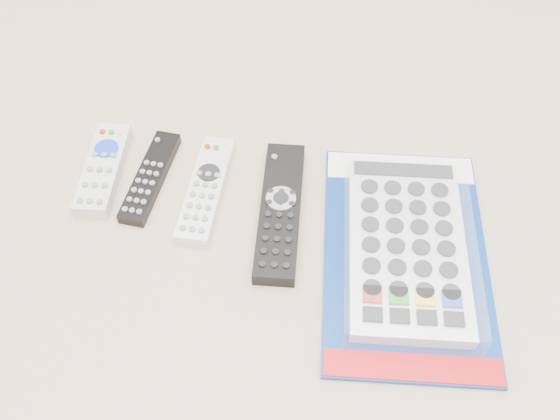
% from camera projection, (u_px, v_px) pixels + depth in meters
% --- Properties ---
extents(remote_small_grey, '(0.07, 0.17, 0.03)m').
position_uv_depth(remote_small_grey, '(103.00, 169.00, 0.93)').
color(remote_small_grey, '#B7B7BA').
rests_on(remote_small_grey, ground).
extents(remote_slim_black, '(0.05, 0.17, 0.02)m').
position_uv_depth(remote_slim_black, '(150.00, 177.00, 0.93)').
color(remote_slim_black, black).
rests_on(remote_slim_black, ground).
extents(remote_silver_dvd, '(0.05, 0.19, 0.02)m').
position_uv_depth(remote_silver_dvd, '(206.00, 189.00, 0.91)').
color(remote_silver_dvd, silver).
rests_on(remote_silver_dvd, ground).
extents(remote_large_black, '(0.08, 0.24, 0.03)m').
position_uv_depth(remote_large_black, '(280.00, 211.00, 0.88)').
color(remote_large_black, black).
rests_on(remote_large_black, ground).
extents(jumbo_remote_packaged, '(0.26, 0.38, 0.05)m').
position_uv_depth(jumbo_remote_packaged, '(407.00, 245.00, 0.84)').
color(jumbo_remote_packaged, navy).
rests_on(jumbo_remote_packaged, ground).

